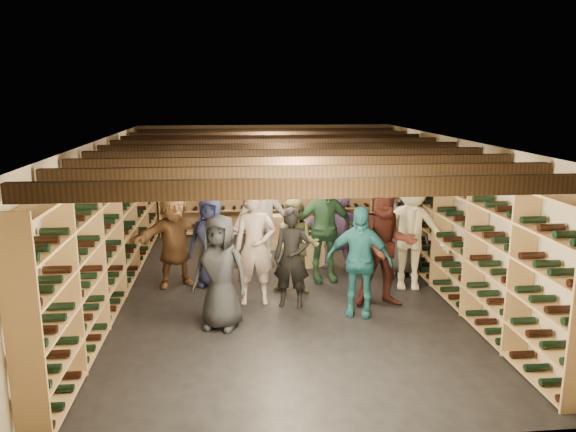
{
  "coord_description": "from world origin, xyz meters",
  "views": [
    {
      "loc": [
        -0.75,
        -8.44,
        3.1
      ],
      "look_at": [
        0.11,
        0.2,
        1.18
      ],
      "focal_mm": 35.0,
      "sensor_mm": 36.0,
      "label": 1
    }
  ],
  "objects_px": {
    "crate_loose": "(341,241)",
    "person_2": "(296,246)",
    "person_7": "(255,248)",
    "person_5": "(175,239)",
    "person_0": "(220,272)",
    "person_9": "(264,217)",
    "person_10": "(324,229)",
    "person_12": "(405,226)",
    "crate_stack_left": "(272,232)",
    "person_3": "(411,231)",
    "person_6": "(211,241)",
    "person_11": "(338,228)",
    "person_4": "(359,261)",
    "person_1": "(292,258)",
    "crate_stack_right": "(308,252)",
    "person_8": "(386,245)"
  },
  "relations": [
    {
      "from": "person_1",
      "to": "person_12",
      "type": "xyz_separation_m",
      "value": [
        2.1,
        1.31,
        0.12
      ]
    },
    {
      "from": "crate_stack_right",
      "to": "person_7",
      "type": "bearing_deg",
      "value": -120.6
    },
    {
      "from": "person_6",
      "to": "crate_stack_left",
      "type": "bearing_deg",
      "value": 77.12
    },
    {
      "from": "person_0",
      "to": "person_9",
      "type": "xyz_separation_m",
      "value": [
        0.73,
        2.61,
        0.16
      ]
    },
    {
      "from": "person_4",
      "to": "person_12",
      "type": "bearing_deg",
      "value": 73.68
    },
    {
      "from": "crate_loose",
      "to": "person_2",
      "type": "height_order",
      "value": "person_2"
    },
    {
      "from": "crate_stack_left",
      "to": "person_6",
      "type": "xyz_separation_m",
      "value": [
        -1.14,
        -2.14,
        0.41
      ]
    },
    {
      "from": "crate_stack_right",
      "to": "crate_loose",
      "type": "height_order",
      "value": "crate_stack_right"
    },
    {
      "from": "person_7",
      "to": "person_11",
      "type": "height_order",
      "value": "person_7"
    },
    {
      "from": "person_8",
      "to": "person_11",
      "type": "bearing_deg",
      "value": 102.01
    },
    {
      "from": "person_2",
      "to": "person_12",
      "type": "xyz_separation_m",
      "value": [
        1.96,
        0.72,
        0.1
      ]
    },
    {
      "from": "crate_loose",
      "to": "person_5",
      "type": "height_order",
      "value": "person_5"
    },
    {
      "from": "crate_stack_left",
      "to": "person_5",
      "type": "height_order",
      "value": "person_5"
    },
    {
      "from": "crate_stack_right",
      "to": "person_4",
      "type": "distance_m",
      "value": 2.43
    },
    {
      "from": "person_10",
      "to": "person_0",
      "type": "bearing_deg",
      "value": -138.81
    },
    {
      "from": "crate_stack_left",
      "to": "person_10",
      "type": "bearing_deg",
      "value": -70.97
    },
    {
      "from": "crate_stack_right",
      "to": "crate_loose",
      "type": "relative_size",
      "value": 1.15
    },
    {
      "from": "person_4",
      "to": "person_6",
      "type": "distance_m",
      "value": 2.56
    },
    {
      "from": "crate_stack_right",
      "to": "person_5",
      "type": "distance_m",
      "value": 2.5
    },
    {
      "from": "person_7",
      "to": "person_6",
      "type": "bearing_deg",
      "value": 129.05
    },
    {
      "from": "person_1",
      "to": "person_10",
      "type": "xyz_separation_m",
      "value": [
        0.65,
        1.11,
        0.14
      ]
    },
    {
      "from": "person_0",
      "to": "person_2",
      "type": "distance_m",
      "value": 1.72
    },
    {
      "from": "person_0",
      "to": "person_5",
      "type": "bearing_deg",
      "value": 133.25
    },
    {
      "from": "person_1",
      "to": "person_8",
      "type": "height_order",
      "value": "person_8"
    },
    {
      "from": "person_0",
      "to": "person_6",
      "type": "distance_m",
      "value": 1.74
    },
    {
      "from": "person_3",
      "to": "person_4",
      "type": "height_order",
      "value": "person_3"
    },
    {
      "from": "person_6",
      "to": "person_0",
      "type": "bearing_deg",
      "value": -68.98
    },
    {
      "from": "person_11",
      "to": "person_12",
      "type": "relative_size",
      "value": 0.87
    },
    {
      "from": "person_2",
      "to": "person_6",
      "type": "xyz_separation_m",
      "value": [
        -1.34,
        0.47,
        -0.01
      ]
    },
    {
      "from": "person_5",
      "to": "person_7",
      "type": "xyz_separation_m",
      "value": [
        1.26,
        -0.91,
        0.07
      ]
    },
    {
      "from": "crate_stack_left",
      "to": "person_2",
      "type": "height_order",
      "value": "person_2"
    },
    {
      "from": "person_12",
      "to": "person_11",
      "type": "bearing_deg",
      "value": 174.65
    },
    {
      "from": "person_6",
      "to": "person_1",
      "type": "bearing_deg",
      "value": -25.93
    },
    {
      "from": "person_1",
      "to": "person_6",
      "type": "bearing_deg",
      "value": 154.22
    },
    {
      "from": "person_1",
      "to": "person_6",
      "type": "distance_m",
      "value": 1.6
    },
    {
      "from": "person_1",
      "to": "person_2",
      "type": "height_order",
      "value": "person_2"
    },
    {
      "from": "crate_loose",
      "to": "person_6",
      "type": "height_order",
      "value": "person_6"
    },
    {
      "from": "crate_stack_left",
      "to": "person_8",
      "type": "height_order",
      "value": "person_8"
    },
    {
      "from": "person_5",
      "to": "person_12",
      "type": "bearing_deg",
      "value": -15.94
    },
    {
      "from": "crate_stack_left",
      "to": "person_9",
      "type": "relative_size",
      "value": 0.36
    },
    {
      "from": "crate_loose",
      "to": "person_7",
      "type": "xyz_separation_m",
      "value": [
        -1.89,
        -3.04,
        0.77
      ]
    },
    {
      "from": "person_0",
      "to": "person_11",
      "type": "xyz_separation_m",
      "value": [
        2.05,
        2.44,
        -0.03
      ]
    },
    {
      "from": "crate_loose",
      "to": "person_11",
      "type": "distance_m",
      "value": 1.65
    },
    {
      "from": "person_0",
      "to": "person_1",
      "type": "xyz_separation_m",
      "value": [
        1.03,
        0.68,
        -0.04
      ]
    },
    {
      "from": "person_11",
      "to": "person_12",
      "type": "bearing_deg",
      "value": 0.8
    },
    {
      "from": "person_11",
      "to": "person_7",
      "type": "bearing_deg",
      "value": -110.84
    },
    {
      "from": "crate_stack_left",
      "to": "person_3",
      "type": "height_order",
      "value": "person_3"
    },
    {
      "from": "crate_stack_left",
      "to": "person_11",
      "type": "height_order",
      "value": "person_11"
    },
    {
      "from": "crate_stack_right",
      "to": "person_5",
      "type": "height_order",
      "value": "person_5"
    },
    {
      "from": "person_8",
      "to": "person_10",
      "type": "xyz_separation_m",
      "value": [
        -0.73,
        1.22,
        -0.04
      ]
    }
  ]
}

